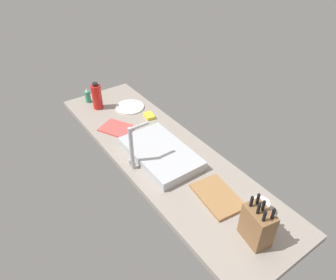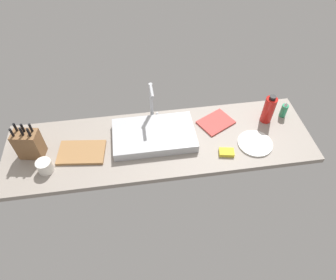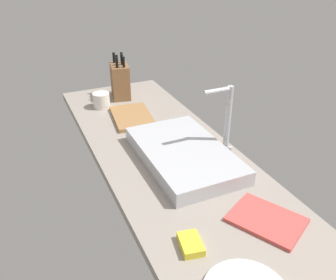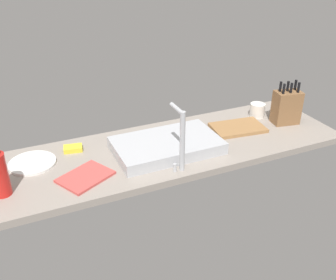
{
  "view_description": "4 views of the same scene",
  "coord_description": "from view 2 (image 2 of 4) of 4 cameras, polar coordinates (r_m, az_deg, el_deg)",
  "views": [
    {
      "loc": [
        -127.78,
        86.09,
        128.37
      ],
      "look_at": [
        0.32,
        -4.91,
        10.67
      ],
      "focal_mm": 33.61,
      "sensor_mm": 36.0,
      "label": 1
    },
    {
      "loc": [
        -12.96,
        -123.8,
        147.14
      ],
      "look_at": [
        4.51,
        -3.77,
        8.67
      ],
      "focal_mm": 32.06,
      "sensor_mm": 36.0,
      "label": 2
    },
    {
      "loc": [
        103.63,
        -51.74,
        79.78
      ],
      "look_at": [
        -6.07,
        -2.16,
        12.78
      ],
      "focal_mm": 37.98,
      "sensor_mm": 36.0,
      "label": 3
    },
    {
      "loc": [
        63.66,
        155.25,
        98.0
      ],
      "look_at": [
        -4.16,
        3.35,
        9.2
      ],
      "focal_mm": 41.23,
      "sensor_mm": 36.0,
      "label": 4
    }
  ],
  "objects": [
    {
      "name": "countertop_slab",
      "position": [
        1.91,
        -1.5,
        -0.67
      ],
      "size": [
        193.8,
        56.07,
        3.5
      ],
      "primitive_type": "cube",
      "color": "gray",
      "rests_on": "ground"
    },
    {
      "name": "sink_basin",
      "position": [
        1.9,
        -2.69,
        0.92
      ],
      "size": [
        51.59,
        31.04,
        5.82
      ],
      "primitive_type": "cube",
      "color": "#B7BABF",
      "rests_on": "countertop_slab"
    },
    {
      "name": "faucet",
      "position": [
        1.93,
        -3.12,
        7.56
      ],
      "size": [
        5.5,
        12.74,
        28.82
      ],
      "color": "#B7BABF",
      "rests_on": "countertop_slab"
    },
    {
      "name": "knife_block",
      "position": [
        1.94,
        -24.96,
        -0.67
      ],
      "size": [
        15.78,
        11.7,
        24.22
      ],
      "rotation": [
        0.0,
        0.0,
        -0.18
      ],
      "color": "brown",
      "rests_on": "countertop_slab"
    },
    {
      "name": "cutting_board",
      "position": [
        1.91,
        -16.1,
        -2.26
      ],
      "size": [
        30.14,
        21.43,
        1.8
      ],
      "primitive_type": "cube",
      "rotation": [
        0.0,
        0.0,
        -0.12
      ],
      "color": "#9E7042",
      "rests_on": "countertop_slab"
    },
    {
      "name": "soap_bottle",
      "position": [
        2.17,
        21.18,
        5.32
      ],
      "size": [
        4.36,
        4.36,
        12.09
      ],
      "color": "#2D9966",
      "rests_on": "countertop_slab"
    },
    {
      "name": "water_bottle",
      "position": [
        2.07,
        18.59,
        5.52
      ],
      "size": [
        7.44,
        7.44,
        20.92
      ],
      "color": "red",
      "rests_on": "countertop_slab"
    },
    {
      "name": "dinner_plate",
      "position": [
        1.96,
        16.23,
        -0.62
      ],
      "size": [
        21.68,
        21.68,
        1.2
      ],
      "primitive_type": "cylinder",
      "color": "white",
      "rests_on": "countertop_slab"
    },
    {
      "name": "dish_towel",
      "position": [
        2.03,
        9.08,
        3.35
      ],
      "size": [
        26.83,
        24.56,
        1.2
      ],
      "primitive_type": "cube",
      "rotation": [
        0.0,
        0.0,
        0.49
      ],
      "color": "#CC4C47",
      "rests_on": "countertop_slab"
    },
    {
      "name": "coffee_mug",
      "position": [
        1.87,
        -22.37,
        -4.65
      ],
      "size": [
        8.79,
        8.79,
        7.81
      ],
      "primitive_type": "cylinder",
      "color": "silver",
      "rests_on": "countertop_slab"
    },
    {
      "name": "dish_sponge",
      "position": [
        1.86,
        11.06,
        -2.32
      ],
      "size": [
        9.96,
        7.56,
        2.4
      ],
      "primitive_type": "cube",
      "rotation": [
        0.0,
        0.0,
        -0.19
      ],
      "color": "yellow",
      "rests_on": "countertop_slab"
    }
  ]
}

